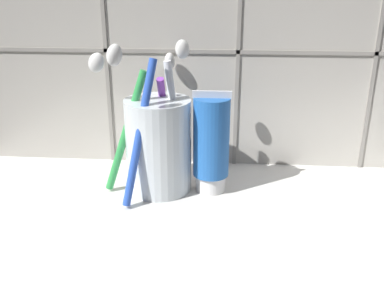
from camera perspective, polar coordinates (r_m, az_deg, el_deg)
The scene contains 4 objects.
sink_counter at distance 46.01cm, azimuth 4.17°, elevation -12.00°, with size 68.77×34.58×2.00cm, color silver.
tile_wall_backsplash at distance 56.27cm, azimuth 4.93°, elevation 17.86°, with size 78.77×1.72×46.06cm.
toothbrush_cup at distance 50.95cm, azimuth -4.17°, elevation 0.23°, with size 11.59×15.25×18.49cm.
toothpaste_tube at distance 50.41cm, azimuth 2.99°, elevation 0.10°, with size 4.49×4.28×12.38cm.
Camera 1 is at (-0.37, -38.65, 25.96)cm, focal length 40.00 mm.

